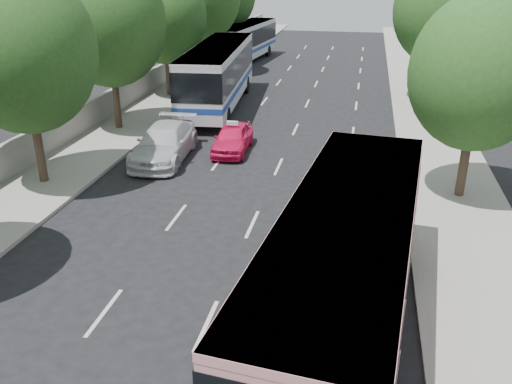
% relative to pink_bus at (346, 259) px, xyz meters
% --- Properties ---
extents(ground, '(120.00, 120.00, 0.00)m').
position_rel_pink_bus_xyz_m(ground, '(-4.50, 1.72, -2.27)').
color(ground, black).
rests_on(ground, ground).
extents(sidewalk_left, '(4.00, 90.00, 0.15)m').
position_rel_pink_bus_xyz_m(sidewalk_left, '(-13.00, 21.72, -2.19)').
color(sidewalk_left, '#9E998E').
rests_on(sidewalk_left, ground).
extents(sidewalk_right, '(4.00, 90.00, 0.12)m').
position_rel_pink_bus_xyz_m(sidewalk_right, '(4.00, 21.72, -2.21)').
color(sidewalk_right, '#9E998E').
rests_on(sidewalk_right, ground).
extents(low_wall, '(0.30, 90.00, 1.50)m').
position_rel_pink_bus_xyz_m(low_wall, '(-14.80, 21.72, -1.37)').
color(low_wall, '#9E998E').
rests_on(low_wall, sidewalk_left).
extents(tree_left_b, '(5.70, 5.70, 8.88)m').
position_rel_pink_bus_xyz_m(tree_left_b, '(-12.92, 7.66, 3.55)').
color(tree_left_b, '#38281E').
rests_on(tree_left_b, ground).
extents(tree_left_c, '(6.00, 6.00, 9.35)m').
position_rel_pink_bus_xyz_m(tree_left_c, '(-13.12, 15.66, 3.85)').
color(tree_left_c, '#38281E').
rests_on(tree_left_c, ground).
extents(tree_left_d, '(5.52, 5.52, 8.60)m').
position_rel_pink_bus_xyz_m(tree_left_d, '(-13.02, 23.66, 3.36)').
color(tree_left_d, '#38281E').
rests_on(tree_left_d, ground).
extents(tree_right_near, '(5.10, 5.10, 7.95)m').
position_rel_pink_bus_xyz_m(tree_right_near, '(4.28, 9.66, 2.93)').
color(tree_right_near, '#38281E').
rests_on(tree_right_near, ground).
extents(tree_right_far, '(6.00, 6.00, 9.35)m').
position_rel_pink_bus_xyz_m(tree_right_far, '(4.58, 25.66, 3.85)').
color(tree_right_far, '#38281E').
rests_on(tree_right_far, ground).
extents(pink_bus, '(4.15, 11.68, 3.65)m').
position_rel_pink_bus_xyz_m(pink_bus, '(0.00, 0.00, 0.00)').
color(pink_bus, '#D78A8C').
rests_on(pink_bus, ground).
extents(pink_taxi, '(1.76, 4.07, 1.37)m').
position_rel_pink_bus_xyz_m(pink_taxi, '(-6.08, 13.40, -1.59)').
color(pink_taxi, '#E71452').
rests_on(pink_taxi, ground).
extents(white_pickup, '(2.61, 5.71, 1.62)m').
position_rel_pink_bus_xyz_m(white_pickup, '(-9.00, 11.66, -1.46)').
color(white_pickup, silver).
rests_on(white_pickup, ground).
extents(tour_coach_front, '(3.86, 13.09, 3.86)m').
position_rel_pink_bus_xyz_m(tour_coach_front, '(-9.00, 21.69, 0.06)').
color(tour_coach_front, silver).
rests_on(tour_coach_front, ground).
extents(tour_coach_rear, '(3.74, 11.50, 3.38)m').
position_rel_pink_bus_xyz_m(tour_coach_rear, '(-10.78, 37.89, -0.24)').
color(tour_coach_rear, silver).
rests_on(tour_coach_rear, ground).
extents(taxi_roof_sign, '(0.56, 0.20, 0.18)m').
position_rel_pink_bus_xyz_m(taxi_roof_sign, '(-6.08, 13.40, -0.81)').
color(taxi_roof_sign, silver).
rests_on(taxi_roof_sign, pink_taxi).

